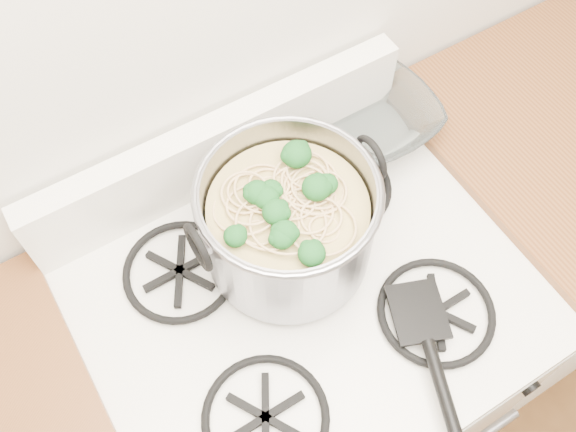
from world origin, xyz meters
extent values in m
cube|color=white|center=(0.00, 1.27, 0.41)|extent=(0.76, 0.65, 0.81)
cube|color=white|center=(0.00, 1.27, 0.88)|extent=(0.76, 0.65, 0.04)
cube|color=black|center=(0.00, 1.27, 0.91)|extent=(0.60, 0.56, 0.02)
cylinder|color=black|center=(0.28, 0.95, 0.78)|extent=(0.04, 0.03, 0.04)
cube|color=silver|center=(0.88, 1.27, 0.44)|extent=(1.00, 0.65, 0.88)
cylinder|color=gray|center=(0.01, 1.35, 1.02)|extent=(0.29, 0.29, 0.19)
torus|color=gray|center=(0.01, 1.35, 1.11)|extent=(0.30, 0.30, 0.01)
torus|color=black|center=(-0.15, 1.35, 1.09)|extent=(0.01, 0.08, 0.08)
torus|color=black|center=(0.17, 1.35, 1.09)|extent=(0.01, 0.08, 0.08)
cylinder|color=#A78F4E|center=(0.01, 1.35, 1.00)|extent=(0.26, 0.26, 0.14)
sphere|color=#144C1A|center=(0.01, 1.35, 1.09)|extent=(0.04, 0.04, 0.04)
sphere|color=#144C1A|center=(0.01, 1.35, 1.09)|extent=(0.04, 0.04, 0.04)
sphere|color=#144C1A|center=(0.01, 1.35, 1.09)|extent=(0.04, 0.04, 0.04)
sphere|color=#144C1A|center=(0.01, 1.35, 1.09)|extent=(0.04, 0.04, 0.04)
sphere|color=#144C1A|center=(0.01, 1.35, 1.09)|extent=(0.04, 0.04, 0.04)
sphere|color=#144C1A|center=(0.01, 1.35, 1.09)|extent=(0.04, 0.04, 0.04)
sphere|color=#144C1A|center=(0.01, 1.35, 1.09)|extent=(0.04, 0.04, 0.04)
sphere|color=#144C1A|center=(0.01, 1.35, 1.09)|extent=(0.04, 0.04, 0.04)
sphere|color=#144C1A|center=(0.01, 1.35, 1.09)|extent=(0.04, 0.04, 0.04)
sphere|color=#144C1A|center=(0.01, 1.35, 1.09)|extent=(0.04, 0.04, 0.04)
sphere|color=#144C1A|center=(0.01, 1.35, 1.09)|extent=(0.04, 0.04, 0.04)
imported|color=white|center=(0.30, 1.50, 0.94)|extent=(0.10, 0.10, 0.02)
camera|label=1|loc=(-0.27, 0.89, 1.94)|focal=40.00mm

